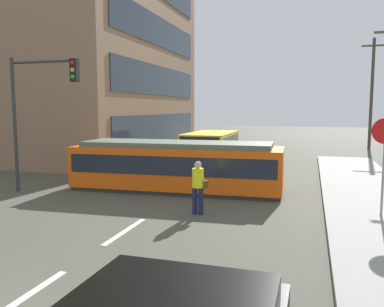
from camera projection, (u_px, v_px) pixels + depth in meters
The scene contains 11 objects.
ground_plane at pixel (174, 199), 14.54m from camera, with size 120.00×120.00×0.00m, color #48483C.
lane_stripe_1 at pixel (23, 299), 6.92m from camera, with size 0.16×2.40×0.01m, color silver.
lane_stripe_2 at pixel (125, 231), 10.73m from camera, with size 0.16×2.40×0.01m, color silver.
lane_stripe_3 at pixel (220, 169), 21.78m from camera, with size 0.16×2.40×0.01m, color silver.
lane_stripe_4 at pixel (239, 156), 27.49m from camera, with size 0.16×2.40×0.01m, color silver.
corner_building at pixel (53, 65), 29.01m from camera, with size 16.79×16.52×12.80m.
streetcar_tram at pixel (177, 165), 16.07m from camera, with size 8.45×2.90×1.96m.
city_bus at pixel (211, 145), 24.27m from camera, with size 2.57×5.42×1.83m.
pedestrian_crossing at pixel (198, 184), 12.37m from camera, with size 0.50×0.36×1.67m.
traffic_light_mast at pixel (38, 98), 15.20m from camera, with size 2.97×0.33×5.23m.
utility_pole_far at pixel (372, 92), 31.65m from camera, with size 1.80×0.24×8.77m.
Camera 1 is at (4.70, -3.48, 3.30)m, focal length 37.33 mm.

